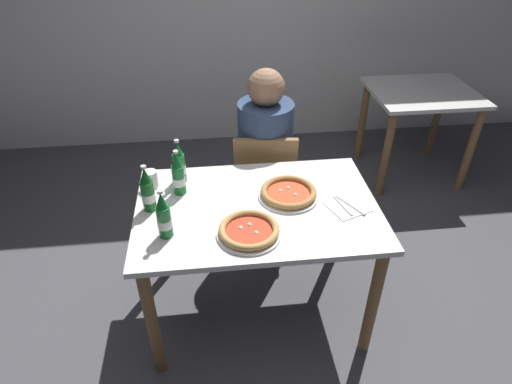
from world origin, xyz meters
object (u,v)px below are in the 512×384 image
(chair_behind_table, at_px, (265,181))
(dining_table_background, at_px, (419,109))
(paper_cup, at_px, (151,179))
(dining_table_main, at_px, (257,224))
(napkin_with_cutlery, at_px, (347,206))
(diner_seated, at_px, (265,164))
(beer_bottle_center, at_px, (164,217))
(beer_bottle_right, at_px, (178,175))
(beer_bottle_left, at_px, (148,191))
(beer_bottle_extra, at_px, (179,164))
(pizza_marinara_far, at_px, (288,193))
(pizza_margherita_near, at_px, (249,231))

(chair_behind_table, height_order, dining_table_background, chair_behind_table)
(dining_table_background, distance_m, paper_cup, 2.28)
(dining_table_main, bearing_deg, napkin_with_cutlery, -7.02)
(diner_seated, relative_size, beer_bottle_center, 4.89)
(dining_table_main, bearing_deg, diner_seated, 79.02)
(dining_table_background, bearing_deg, beer_bottle_right, -147.52)
(chair_behind_table, distance_m, beer_bottle_left, 0.94)
(dining_table_background, height_order, beer_bottle_left, beer_bottle_left)
(beer_bottle_extra, bearing_deg, beer_bottle_right, -90.20)
(beer_bottle_left, height_order, beer_bottle_center, same)
(beer_bottle_left, xyz_separation_m, beer_bottle_center, (0.09, -0.21, 0.00))
(pizza_marinara_far, height_order, beer_bottle_left, beer_bottle_left)
(beer_bottle_left, xyz_separation_m, beer_bottle_right, (0.14, 0.12, 0.00))
(pizza_margherita_near, bearing_deg, beer_bottle_right, 130.76)
(pizza_margherita_near, bearing_deg, pizza_marinara_far, 49.88)
(chair_behind_table, distance_m, diner_seated, 0.11)
(dining_table_background, bearing_deg, beer_bottle_extra, -150.02)
(chair_behind_table, xyz_separation_m, beer_bottle_left, (-0.64, -0.57, 0.37))
(pizza_margherita_near, height_order, beer_bottle_center, beer_bottle_center)
(beer_bottle_left, bearing_deg, beer_bottle_right, 41.21)
(dining_table_main, height_order, dining_table_background, same)
(beer_bottle_left, relative_size, beer_bottle_center, 1.00)
(diner_seated, bearing_deg, beer_bottle_center, -124.08)
(dining_table_background, bearing_deg, napkin_with_cutlery, -126.19)
(paper_cup, bearing_deg, napkin_with_cutlery, -16.28)
(diner_seated, relative_size, paper_cup, 12.73)
(beer_bottle_left, distance_m, beer_bottle_right, 0.19)
(paper_cup, bearing_deg, beer_bottle_left, -87.49)
(beer_bottle_center, distance_m, beer_bottle_right, 0.34)
(pizza_margherita_near, relative_size, napkin_with_cutlery, 1.29)
(pizza_marinara_far, relative_size, beer_bottle_left, 1.25)
(chair_behind_table, relative_size, beer_bottle_extra, 3.44)
(pizza_margherita_near, bearing_deg, diner_seated, 77.69)
(dining_table_main, bearing_deg, dining_table_background, 42.46)
(diner_seated, bearing_deg, beer_bottle_extra, -142.72)
(pizza_margherita_near, bearing_deg, napkin_with_cutlery, 17.06)
(pizza_marinara_far, height_order, beer_bottle_center, beer_bottle_center)
(dining_table_main, xyz_separation_m, paper_cup, (-0.53, 0.23, 0.16))
(pizza_margherita_near, relative_size, beer_bottle_center, 1.21)
(napkin_with_cutlery, bearing_deg, dining_table_main, 172.98)
(beer_bottle_extra, bearing_deg, pizza_marinara_far, -20.82)
(diner_seated, distance_m, beer_bottle_extra, 0.69)
(beer_bottle_extra, height_order, paper_cup, beer_bottle_extra)
(beer_bottle_right, bearing_deg, beer_bottle_center, -99.02)
(pizza_margherita_near, xyz_separation_m, pizza_marinara_far, (0.23, 0.27, -0.00))
(chair_behind_table, relative_size, pizza_marinara_far, 2.76)
(dining_table_background, distance_m, pizza_margherita_near, 2.17)
(beer_bottle_left, bearing_deg, pizza_marinara_far, 2.11)
(napkin_with_cutlery, bearing_deg, chair_behind_table, 115.78)
(dining_table_background, xyz_separation_m, pizza_marinara_far, (-1.29, -1.27, 0.18))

